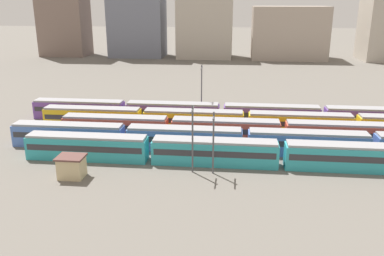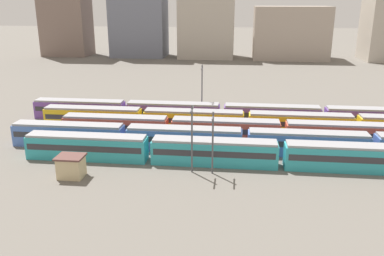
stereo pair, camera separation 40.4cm
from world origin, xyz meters
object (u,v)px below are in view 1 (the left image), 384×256
(train_track_2, at_px, (225,130))
(catenary_pole_1, at_px, (202,89))
(catenary_pole_2, at_px, (213,140))
(signal_hut, at_px, (72,167))
(train_track_4, at_px, (221,113))
(catenary_pole_0, at_px, (193,136))
(train_track_3, at_px, (246,122))
(train_track_1, at_px, (372,145))

(train_track_2, relative_size, catenary_pole_1, 5.21)
(catenary_pole_2, relative_size, signal_hut, 2.42)
(train_track_4, bearing_deg, catenary_pole_1, 144.29)
(train_track_4, bearing_deg, catenary_pole_2, -90.56)
(catenary_pole_1, bearing_deg, catenary_pole_0, -87.69)
(train_track_2, height_order, catenary_pole_0, catenary_pole_0)
(train_track_2, xyz_separation_m, catenary_pole_1, (-5.18, 13.37, 4.01))
(catenary_pole_0, height_order, signal_hut, catenary_pole_0)
(catenary_pole_0, bearing_deg, signal_hut, -167.62)
(catenary_pole_0, bearing_deg, train_track_3, 67.89)
(train_track_1, relative_size, catenary_pole_0, 11.82)
(train_track_3, distance_m, catenary_pole_0, 20.54)
(train_track_2, xyz_separation_m, signal_hut, (-19.90, -17.04, -0.35))
(train_track_3, height_order, train_track_4, same)
(train_track_4, xyz_separation_m, catenary_pole_2, (-0.23, -24.07, 2.98))
(train_track_3, xyz_separation_m, train_track_4, (-4.58, 5.20, 0.00))
(train_track_2, relative_size, train_track_4, 0.75)
(train_track_3, bearing_deg, train_track_2, -124.17)
(catenary_pole_2, bearing_deg, catenary_pole_1, 98.20)
(train_track_1, bearing_deg, catenary_pole_1, 145.74)
(train_track_1, bearing_deg, signal_hut, -164.25)
(train_track_3, xyz_separation_m, catenary_pole_1, (-8.71, 8.17, 4.01))
(train_track_2, relative_size, catenary_pole_0, 5.86)
(train_track_4, xyz_separation_m, catenary_pole_0, (-3.04, -23.97, 3.40))
(train_track_1, relative_size, train_track_2, 2.02)
(train_track_3, height_order, catenary_pole_0, catenary_pole_0)
(train_track_1, xyz_separation_m, catenary_pole_2, (-23.37, -8.47, 2.98))
(train_track_2, xyz_separation_m, catenary_pole_2, (-1.28, -13.67, 2.98))
(train_track_1, xyz_separation_m, catenary_pole_0, (-26.18, -8.37, 3.40))
(train_track_2, bearing_deg, train_track_4, 95.76)
(train_track_4, distance_m, signal_hut, 33.29)
(train_track_2, bearing_deg, catenary_pole_2, -95.37)
(train_track_3, bearing_deg, signal_hut, -136.49)
(train_track_3, distance_m, signal_hut, 32.30)
(signal_hut, bearing_deg, catenary_pole_1, 64.17)
(signal_hut, bearing_deg, train_track_3, 43.51)
(train_track_2, relative_size, train_track_3, 0.75)
(train_track_3, bearing_deg, catenary_pole_2, -104.31)
(catenary_pole_1, bearing_deg, catenary_pole_2, -81.80)
(train_track_2, distance_m, catenary_pole_2, 14.05)
(train_track_2, height_order, train_track_4, same)
(train_track_1, relative_size, train_track_3, 1.51)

